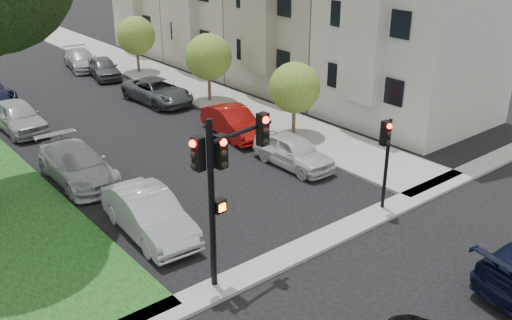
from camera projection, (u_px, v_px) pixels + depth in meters
ground at (362, 273)px, 16.94m from camera, size 140.00×140.00×0.00m
sidewalk_right at (155, 74)px, 37.95m from camera, size 3.50×44.00×0.12m
sidewalk_cross at (315, 244)px, 18.35m from camera, size 60.00×1.00×0.12m
small_tree_a at (295, 88)px, 26.56m from camera, size 2.41×2.41×3.61m
small_tree_b at (208, 57)px, 31.51m from camera, size 2.59×2.59×3.89m
small_tree_c at (136, 36)px, 37.51m from camera, size 2.52×2.52×3.78m
traffic_signal_main at (222, 171)px, 15.18m from camera, size 2.49×0.65×5.09m
traffic_signal_secondary at (386, 149)px, 19.57m from camera, size 0.44×0.36×3.47m
car_parked_0 at (294, 151)px, 23.94m from camera, size 1.61×3.97×1.35m
car_parked_1 at (233, 122)px, 27.25m from camera, size 2.01×4.38×1.39m
car_parked_2 at (158, 91)px, 32.16m from camera, size 2.55×4.95×1.33m
car_parked_3 at (104, 68)px, 37.08m from camera, size 2.31×4.18×1.34m
car_parked_4 at (82, 60)px, 39.28m from camera, size 2.66×4.77×1.31m
car_parked_5 at (149, 214)px, 18.74m from camera, size 1.84×4.62×1.49m
car_parked_6 at (77, 164)px, 22.58m from camera, size 2.10×4.93×1.42m
car_parked_7 at (19, 116)px, 27.85m from camera, size 1.80×4.41×1.50m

